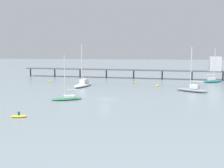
{
  "coord_description": "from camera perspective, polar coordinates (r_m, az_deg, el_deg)",
  "views": [
    {
      "loc": [
        8.26,
        -62.55,
        11.87
      ],
      "look_at": [
        0.0,
        15.03,
        1.5
      ],
      "focal_mm": 45.4,
      "sensor_mm": 36.0,
      "label": 1
    }
  ],
  "objects": [
    {
      "name": "ground_plane",
      "position": [
        64.2,
        -1.42,
        -3.09
      ],
      "size": [
        400.0,
        400.0,
        0.0
      ],
      "primitive_type": "plane",
      "color": "gray"
    },
    {
      "name": "pier",
      "position": [
        104.42,
        9.45,
        3.3
      ],
      "size": [
        75.17,
        11.83,
        8.3
      ],
      "color": "#4C4C51",
      "rests_on": "ground_plane"
    },
    {
      "name": "sailboat_gray",
      "position": [
        77.58,
        15.89,
        -0.96
      ],
      "size": [
        8.67,
        6.64,
        11.8
      ],
      "color": "gray",
      "rests_on": "ground_plane"
    },
    {
      "name": "sailboat_white",
      "position": [
        84.48,
        -5.83,
        0.04
      ],
      "size": [
        5.16,
        9.9,
        12.45
      ],
      "color": "white",
      "rests_on": "ground_plane"
    },
    {
      "name": "sailboat_green",
      "position": [
        63.95,
        -9.01,
        -2.69
      ],
      "size": [
        7.13,
        4.48,
        10.03
      ],
      "color": "#287F4C",
      "rests_on": "ground_plane"
    },
    {
      "name": "sailboat_teal",
      "position": [
        99.64,
        19.6,
        0.72
      ],
      "size": [
        7.34,
        4.38,
        11.14
      ],
      "color": "#1E727A",
      "rests_on": "ground_plane"
    },
    {
      "name": "dinghy_yellow",
      "position": [
        50.61,
        -18.25,
        -6.14
      ],
      "size": [
        2.88,
        1.65,
        1.14
      ],
      "color": "yellow",
      "rests_on": "ground_plane"
    },
    {
      "name": "mooring_buoy_mid",
      "position": [
        92.01,
        4.87,
        0.31
      ],
      "size": [
        0.55,
        0.55,
        0.55
      ],
      "primitive_type": "sphere",
      "color": "yellow",
      "rests_on": "ground_plane"
    },
    {
      "name": "mooring_buoy_far",
      "position": [
        84.57,
        9.09,
        -0.36
      ],
      "size": [
        0.69,
        0.69,
        0.69
      ],
      "primitive_type": "sphere",
      "color": "yellow",
      "rests_on": "ground_plane"
    },
    {
      "name": "mooring_buoy_outer",
      "position": [
        95.81,
        -12.38,
        0.47
      ],
      "size": [
        0.63,
        0.63,
        0.63
      ],
      "primitive_type": "sphere",
      "color": "yellow",
      "rests_on": "ground_plane"
    }
  ]
}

